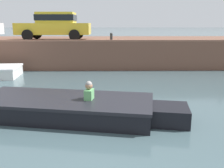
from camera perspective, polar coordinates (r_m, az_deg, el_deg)
The scene contains 6 objects.
ground_plane at distance 7.72m, azimuth -2.39°, elevation -4.78°, with size 400.00×400.00×0.00m, color #3D5156.
far_quay_wall at distance 16.23m, azimuth -1.56°, elevation 7.66°, with size 60.00×6.00×1.54m, color brown.
far_wall_coping at distance 13.29m, azimuth -1.75°, elevation 9.88°, with size 60.00×0.24×0.08m, color brown.
motorboat_passing at distance 6.76m, azimuth -9.03°, elevation -5.32°, with size 5.72×2.60×1.00m.
car_left_inner_yellow at distance 15.15m, azimuth -12.89°, elevation 13.06°, with size 4.15×1.98×1.54m.
mooring_bollard_mid at distance 13.41m, azimuth -0.15°, elevation 10.77°, with size 0.15×0.15×0.44m.
Camera 1 is at (0.22, -1.51, 2.42)m, focal length 40.00 mm.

